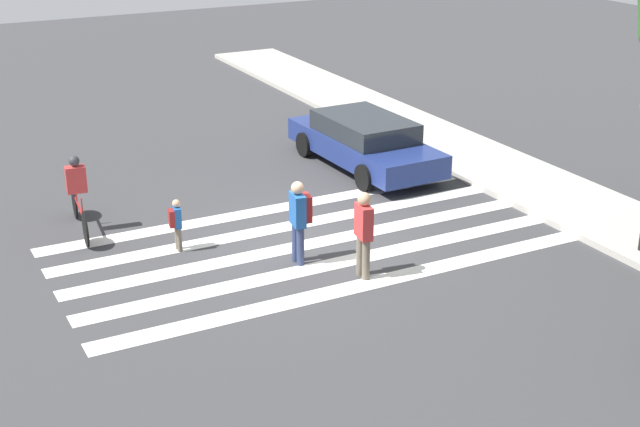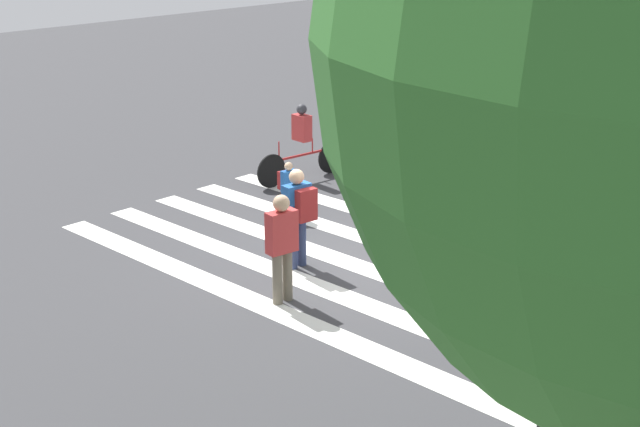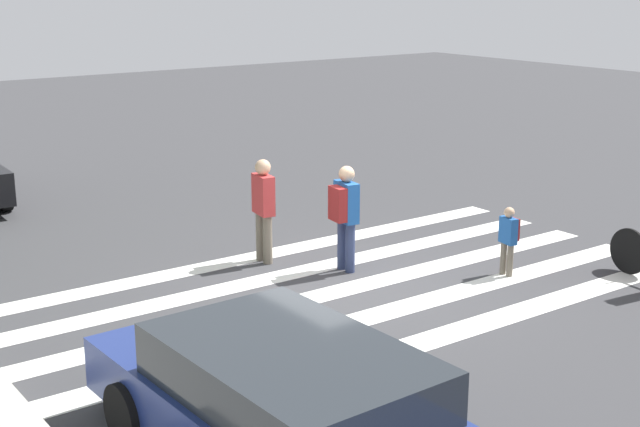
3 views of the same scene
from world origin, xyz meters
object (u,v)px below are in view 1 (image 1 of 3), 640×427
(pedestrian_adult_yellow_jacket, at_px, (299,216))
(cyclist_mid_street, at_px, (77,192))
(pedestrian_adult_tall_backpack, at_px, (176,221))
(car_parked_far_curb, at_px, (364,141))
(pedestrian_adult_blue_shirt, at_px, (364,230))

(pedestrian_adult_yellow_jacket, relative_size, cyclist_mid_street, 0.70)
(pedestrian_adult_tall_backpack, distance_m, cyclist_mid_street, 2.39)
(cyclist_mid_street, xyz_separation_m, car_parked_far_curb, (-0.92, 7.35, -0.19))
(cyclist_mid_street, bearing_deg, car_parked_far_curb, 102.85)
(pedestrian_adult_blue_shirt, bearing_deg, pedestrian_adult_yellow_jacket, -136.92)
(pedestrian_adult_yellow_jacket, height_order, pedestrian_adult_tall_backpack, pedestrian_adult_yellow_jacket)
(pedestrian_adult_yellow_jacket, xyz_separation_m, pedestrian_adult_tall_backpack, (-1.62, -1.90, -0.34))
(pedestrian_adult_tall_backpack, relative_size, pedestrian_adult_blue_shirt, 0.64)
(pedestrian_adult_yellow_jacket, xyz_separation_m, car_parked_far_curb, (-4.41, 3.99, -0.29))
(pedestrian_adult_blue_shirt, xyz_separation_m, car_parked_far_curb, (-5.52, 3.23, -0.26))
(pedestrian_adult_yellow_jacket, distance_m, pedestrian_adult_blue_shirt, 1.35)
(pedestrian_adult_blue_shirt, bearing_deg, cyclist_mid_street, -129.23)
(cyclist_mid_street, height_order, car_parked_far_curb, cyclist_mid_street)
(pedestrian_adult_yellow_jacket, bearing_deg, cyclist_mid_street, 52.33)
(pedestrian_adult_yellow_jacket, relative_size, pedestrian_adult_blue_shirt, 0.99)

